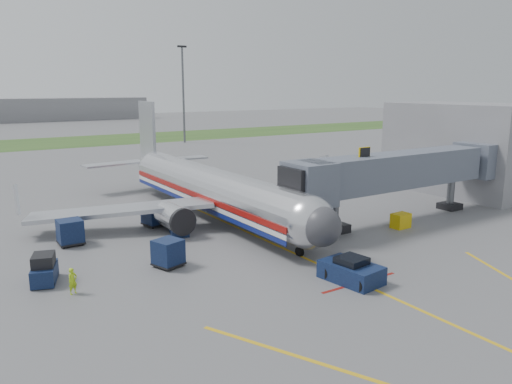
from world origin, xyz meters
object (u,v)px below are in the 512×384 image
airliner (212,188)px  ramp_worker (73,281)px  pushback_tug (351,271)px  baggage_tug (44,270)px  belt_loader (178,226)px

airliner → ramp_worker: (-15.16, -11.43, -1.86)m
pushback_tug → baggage_tug: 18.86m
pushback_tug → ramp_worker: bearing=153.8°
baggage_tug → ramp_worker: size_ratio=1.83×
airliner → baggage_tug: 18.48m
baggage_tug → ramp_worker: bearing=-69.1°
airliner → baggage_tug: size_ratio=12.44×
airliner → belt_loader: bearing=-147.7°
pushback_tug → ramp_worker: ramp_worker is taller
baggage_tug → belt_loader: bearing=26.3°
airliner → ramp_worker: size_ratio=22.81×
belt_loader → ramp_worker: size_ratio=2.81×
pushback_tug → baggage_tug: (-15.95, 10.06, 0.15)m
airliner → pushback_tug: airliner is taller
pushback_tug → belt_loader: size_ratio=0.90×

